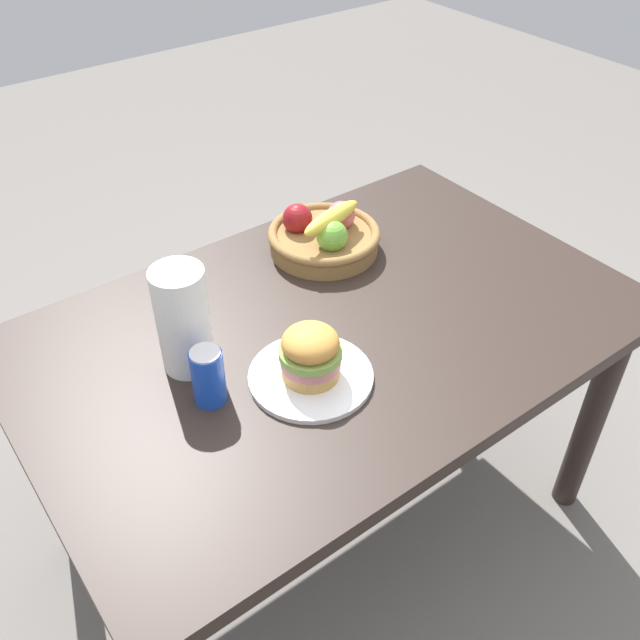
{
  "coord_description": "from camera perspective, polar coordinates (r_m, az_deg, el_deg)",
  "views": [
    {
      "loc": [
        -0.75,
        -0.96,
        1.76
      ],
      "look_at": [
        -0.06,
        -0.04,
        0.81
      ],
      "focal_mm": 39.1,
      "sensor_mm": 36.0,
      "label": 1
    }
  ],
  "objects": [
    {
      "name": "ground_plane",
      "position": [
        2.15,
        0.68,
        -15.82
      ],
      "size": [
        8.0,
        8.0,
        0.0
      ],
      "primitive_type": "plane",
      "color": "slate"
    },
    {
      "name": "soda_can",
      "position": [
        1.38,
        -9.14,
        -4.56
      ],
      "size": [
        0.07,
        0.07,
        0.13
      ],
      "color": "blue",
      "rests_on": "dining_table"
    },
    {
      "name": "paper_towel_roll",
      "position": [
        1.43,
        -11.13,
        0.01
      ],
      "size": [
        0.11,
        0.11,
        0.24
      ],
      "primitive_type": "cylinder",
      "color": "white",
      "rests_on": "dining_table"
    },
    {
      "name": "fruit_basket",
      "position": [
        1.8,
        0.34,
        6.96
      ],
      "size": [
        0.29,
        0.29,
        0.14
      ],
      "color": "olive",
      "rests_on": "dining_table"
    },
    {
      "name": "dining_table",
      "position": [
        1.65,
        0.86,
        -2.92
      ],
      "size": [
        1.4,
        0.9,
        0.75
      ],
      "color": "#2D231E",
      "rests_on": "ground_plane"
    },
    {
      "name": "plate",
      "position": [
        1.45,
        -0.76,
        -4.62
      ],
      "size": [
        0.26,
        0.26,
        0.01
      ],
      "primitive_type": "cylinder",
      "color": "white",
      "rests_on": "dining_table"
    },
    {
      "name": "sandwich",
      "position": [
        1.4,
        -0.79,
        -2.71
      ],
      "size": [
        0.13,
        0.13,
        0.12
      ],
      "color": "tan",
      "rests_on": "plate"
    }
  ]
}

